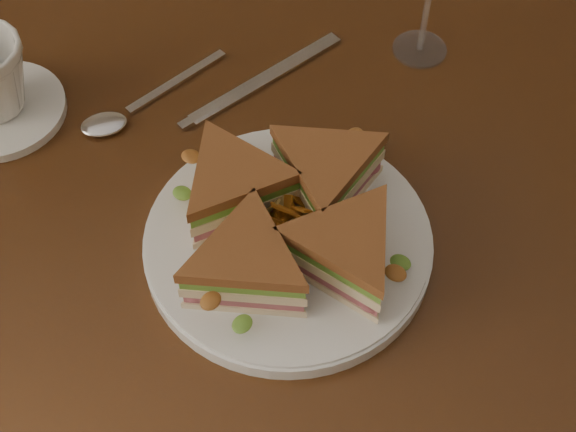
{
  "coord_description": "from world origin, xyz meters",
  "views": [
    {
      "loc": [
        -0.08,
        -0.47,
        1.37
      ],
      "look_at": [
        0.03,
        -0.08,
        0.8
      ],
      "focal_mm": 50.0,
      "sensor_mm": 36.0,
      "label": 1
    }
  ],
  "objects": [
    {
      "name": "sandwich_wedges",
      "position": [
        0.03,
        -0.08,
        0.8
      ],
      "size": [
        0.27,
        0.27,
        0.06
      ],
      "color": "beige",
      "rests_on": "plate"
    },
    {
      "name": "knife",
      "position": [
        0.05,
        0.13,
        0.75
      ],
      "size": [
        0.2,
        0.1,
        0.0
      ],
      "rotation": [
        0.0,
        0.0,
        0.42
      ],
      "color": "silver",
      "rests_on": "table"
    },
    {
      "name": "saucer",
      "position": [
        -0.21,
        0.16,
        0.76
      ],
      "size": [
        0.14,
        0.14,
        0.01
      ],
      "primitive_type": "cylinder",
      "color": "white",
      "rests_on": "table"
    },
    {
      "name": "crisps_mound",
      "position": [
        0.03,
        -0.08,
        0.79
      ],
      "size": [
        0.09,
        0.09,
        0.05
      ],
      "primitive_type": null,
      "color": "#B76217",
      "rests_on": "plate"
    },
    {
      "name": "table",
      "position": [
        0.0,
        0.0,
        0.65
      ],
      "size": [
        1.2,
        0.8,
        0.75
      ],
      "color": "#331A0B",
      "rests_on": "ground"
    },
    {
      "name": "plate",
      "position": [
        0.03,
        -0.08,
        0.76
      ],
      "size": [
        0.26,
        0.26,
        0.02
      ],
      "primitive_type": "cylinder",
      "color": "white",
      "rests_on": "table"
    },
    {
      "name": "spoon",
      "position": [
        -0.09,
        0.12,
        0.75
      ],
      "size": [
        0.17,
        0.09,
        0.01
      ],
      "rotation": [
        0.0,
        0.0,
        0.47
      ],
      "color": "silver",
      "rests_on": "table"
    }
  ]
}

